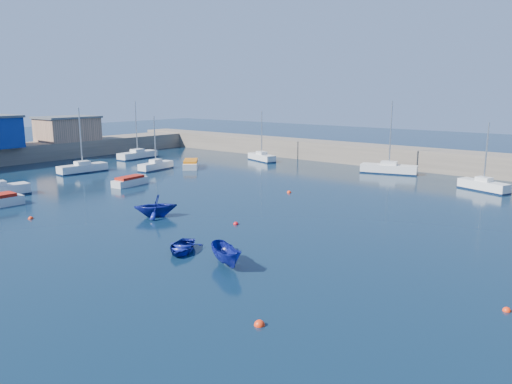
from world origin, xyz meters
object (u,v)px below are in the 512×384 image
Objects in this scene: dinghy_left at (156,206)px; sailboat_3 at (156,166)px; motorboat_2 at (191,164)px; sailboat_6 at (389,169)px; sailboat_5 at (262,157)px; sailboat_7 at (483,185)px; dinghy_right at (226,255)px; sailboat_4 at (138,155)px; sailboat_2 at (83,168)px; motorboat_1 at (130,181)px; brick_shed_a at (68,130)px; dinghy_center at (182,247)px.

sailboat_3 is at bearing 178.16° from dinghy_left.
dinghy_left is at bearing -92.97° from motorboat_2.
sailboat_3 is 29.04m from sailboat_6.
sailboat_6 reaches higher than dinghy_left.
sailboat_5 is 1.03× the size of sailboat_7.
sailboat_7 is (36.03, 12.34, 0.02)m from sailboat_3.
dinghy_left is at bearing 94.47° from dinghy_right.
sailboat_4 is at bearing 91.74° from sailboat_6.
sailboat_4 is 1.23× the size of sailboat_7.
sailboat_6 is (18.88, 1.32, 0.05)m from sailboat_5.
motorboat_2 is (7.24, 11.25, -0.08)m from sailboat_2.
sailboat_2 is at bearing 174.17° from sailboat_5.
sailboat_3 is 2.09× the size of dinghy_right.
motorboat_1 is at bearing -45.34° from sailboat_4.
motorboat_2 is at bearing 76.01° from dinghy_right.
sailboat_6 is at bearing 11.69° from sailboat_4.
sailboat_5 is 0.81× the size of sailboat_6.
sailboat_3 is 0.96× the size of sailboat_5.
dinghy_right is at bearing 175.05° from sailboat_6.
sailboat_6 is (23.98, 16.38, 0.06)m from sailboat_3.
sailboat_6 is at bearing 91.43° from sailboat_7.
dinghy_left is at bearing 155.06° from sailboat_6.
motorboat_1 is 14.46m from dinghy_left.
dinghy_right is (12.16, -4.77, -0.26)m from dinghy_left.
sailboat_4 reaches higher than motorboat_2.
brick_shed_a is 1.17× the size of sailboat_7.
sailboat_2 is 13.55m from sailboat_4.
brick_shed_a is at bearing 158.10° from sailboat_2.
brick_shed_a is at bearing 94.50° from dinghy_right.
sailboat_7 is at bearing -124.59° from sailboat_6.
dinghy_right is (41.86, -25.46, 0.07)m from sailboat_4.
dinghy_center is at bearing -87.76° from motorboat_2.
sailboat_3 is at bearing 111.56° from dinghy_center.
sailboat_3 is 2.02× the size of dinghy_left.
brick_shed_a is 2.46× the size of dinghy_right.
motorboat_1 is 13.40m from motorboat_2.
sailboat_6 reaches higher than sailboat_3.
sailboat_4 is 47.24m from sailboat_7.
sailboat_2 is at bearing -72.27° from sailboat_4.
sailboat_7 is 34.97m from motorboat_2.
sailboat_3 reaches higher than dinghy_center.
sailboat_3 reaches higher than brick_shed_a.
sailboat_7 is at bearing 2.52° from sailboat_4.
dinghy_left is at bearing -41.00° from sailboat_4.
motorboat_1 is (11.49, -1.46, -0.10)m from sailboat_2.
brick_shed_a is 0.92× the size of sailboat_6.
sailboat_2 reaches higher than motorboat_2.
sailboat_5 is at bearing 77.93° from sailboat_6.
sailboat_5 is 1.69× the size of motorboat_1.
motorboat_1 is (6.29, -8.60, -0.07)m from sailboat_3.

